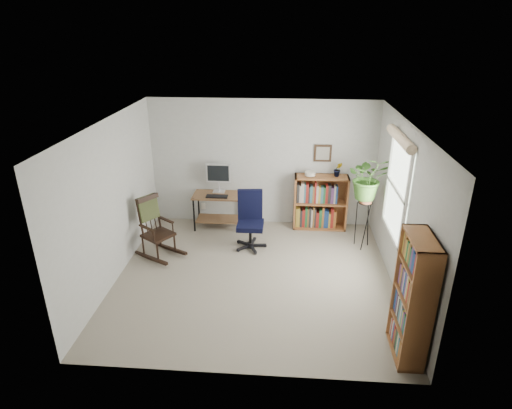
# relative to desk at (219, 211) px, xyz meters

# --- Properties ---
(floor) EXTENTS (4.20, 4.00, 0.00)m
(floor) POSITION_rel_desk_xyz_m (0.81, -1.70, -0.33)
(floor) COLOR gray
(floor) RESTS_ON ground
(ceiling) EXTENTS (4.20, 4.00, 0.00)m
(ceiling) POSITION_rel_desk_xyz_m (0.81, -1.70, 2.07)
(ceiling) COLOR white
(ceiling) RESTS_ON ground
(wall_back) EXTENTS (4.20, 0.00, 2.40)m
(wall_back) POSITION_rel_desk_xyz_m (0.81, 0.30, 0.87)
(wall_back) COLOR #B8B8B4
(wall_back) RESTS_ON ground
(wall_front) EXTENTS (4.20, 0.00, 2.40)m
(wall_front) POSITION_rel_desk_xyz_m (0.81, -3.70, 0.87)
(wall_front) COLOR #B8B8B4
(wall_front) RESTS_ON ground
(wall_left) EXTENTS (0.00, 4.00, 2.40)m
(wall_left) POSITION_rel_desk_xyz_m (-1.29, -1.70, 0.87)
(wall_left) COLOR #B8B8B4
(wall_left) RESTS_ON ground
(wall_right) EXTENTS (0.00, 4.00, 2.40)m
(wall_right) POSITION_rel_desk_xyz_m (2.91, -1.70, 0.87)
(wall_right) COLOR #B8B8B4
(wall_right) RESTS_ON ground
(window) EXTENTS (0.12, 1.20, 1.50)m
(window) POSITION_rel_desk_xyz_m (2.87, -1.40, 1.07)
(window) COLOR white
(window) RESTS_ON wall_right
(desk) EXTENTS (0.93, 0.51, 0.67)m
(desk) POSITION_rel_desk_xyz_m (0.00, 0.00, 0.00)
(desk) COLOR brown
(desk) RESTS_ON floor
(monitor) EXTENTS (0.46, 0.16, 0.56)m
(monitor) POSITION_rel_desk_xyz_m (-0.00, 0.14, 0.61)
(monitor) COLOR silver
(monitor) RESTS_ON desk
(keyboard) EXTENTS (0.40, 0.15, 0.02)m
(keyboard) POSITION_rel_desk_xyz_m (0.00, -0.12, 0.35)
(keyboard) COLOR black
(keyboard) RESTS_ON desk
(office_chair) EXTENTS (0.61, 0.61, 1.02)m
(office_chair) POSITION_rel_desk_xyz_m (0.68, -0.77, 0.18)
(office_chair) COLOR black
(office_chair) RESTS_ON floor
(rocking_chair) EXTENTS (1.05, 0.96, 1.05)m
(rocking_chair) POSITION_rel_desk_xyz_m (-0.83, -1.15, 0.19)
(rocking_chair) COLOR black
(rocking_chair) RESTS_ON floor
(low_bookshelf) EXTENTS (0.99, 0.33, 1.04)m
(low_bookshelf) POSITION_rel_desk_xyz_m (1.92, 0.12, 0.19)
(low_bookshelf) COLOR #975B31
(low_bookshelf) RESTS_ON floor
(tall_bookshelf) EXTENTS (0.29, 0.68, 1.55)m
(tall_bookshelf) POSITION_rel_desk_xyz_m (2.73, -3.21, 0.44)
(tall_bookshelf) COLOR #975B31
(tall_bookshelf) RESTS_ON floor
(plant_stand) EXTENTS (0.32, 0.32, 0.98)m
(plant_stand) POSITION_rel_desk_xyz_m (2.61, -0.59, 0.16)
(plant_stand) COLOR black
(plant_stand) RESTS_ON floor
(spider_plant) EXTENTS (1.69, 1.88, 1.46)m
(spider_plant) POSITION_rel_desk_xyz_m (2.61, -0.59, 1.31)
(spider_plant) COLOR #386624
(spider_plant) RESTS_ON plant_stand
(potted_plant_small) EXTENTS (0.13, 0.24, 0.11)m
(potted_plant_small) POSITION_rel_desk_xyz_m (2.20, 0.13, 0.76)
(potted_plant_small) COLOR #386624
(potted_plant_small) RESTS_ON low_bookshelf
(framed_picture) EXTENTS (0.32, 0.04, 0.32)m
(framed_picture) POSITION_rel_desk_xyz_m (1.92, 0.27, 1.10)
(framed_picture) COLOR black
(framed_picture) RESTS_ON wall_back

